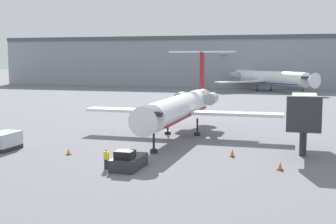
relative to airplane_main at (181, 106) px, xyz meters
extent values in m
plane|color=slate|center=(0.00, -18.45, -3.72)|extent=(600.00, 600.00, 0.00)
cube|color=#8C939E|center=(0.00, 101.55, 4.14)|extent=(180.00, 16.00, 15.72)
cube|color=#4C515B|center=(0.00, 101.55, 12.60)|extent=(180.00, 16.80, 1.20)
cylinder|color=white|center=(0.00, -0.91, -0.05)|extent=(2.99, 22.29, 2.99)
cone|color=white|center=(0.00, -13.25, -0.05)|extent=(2.99, 2.39, 2.99)
cube|color=black|center=(0.00, -12.30, 0.47)|extent=(2.54, 0.70, 0.44)
cone|color=white|center=(0.00, 11.88, -0.05)|extent=(2.69, 3.29, 2.69)
cube|color=maroon|center=(0.00, -0.91, -1.02)|extent=(2.69, 20.06, 0.20)
cube|color=white|center=(7.00, 0.20, -0.72)|extent=(11.02, 2.43, 0.36)
cube|color=white|center=(-7.00, 0.20, -0.72)|extent=(11.02, 2.43, 0.36)
cylinder|color=#ADADB7|center=(2.23, 8.45, 0.32)|extent=(1.64, 2.64, 1.64)
cylinder|color=#ADADB7|center=(-2.23, 8.45, 0.32)|extent=(1.64, 2.64, 1.64)
cube|color=maroon|center=(0.00, 12.53, 4.18)|extent=(0.24, 2.20, 5.48)
cube|color=white|center=(0.00, 12.53, 6.92)|extent=(9.86, 1.80, 0.20)
cylinder|color=black|center=(0.00, -11.06, -2.63)|extent=(0.24, 0.24, 2.18)
cylinder|color=black|center=(0.00, -11.06, -3.52)|extent=(0.80, 0.80, 0.40)
cylinder|color=black|center=(-1.94, 0.80, -2.63)|extent=(0.24, 0.24, 2.18)
cylinder|color=black|center=(-1.94, 0.80, -3.52)|extent=(0.80, 0.80, 0.40)
cylinder|color=black|center=(1.94, 0.80, -2.63)|extent=(0.24, 0.24, 2.18)
cylinder|color=black|center=(1.94, 0.80, -3.52)|extent=(0.80, 0.80, 0.40)
cube|color=#2D2D33|center=(-0.04, -18.13, -3.17)|extent=(2.21, 4.21, 1.10)
cube|color=black|center=(-0.04, -19.06, -2.27)|extent=(1.55, 1.52, 0.70)
cube|color=black|center=(-0.04, -16.11, -3.34)|extent=(1.99, 0.30, 0.66)
cube|color=#232326|center=(-15.72, -14.02, -3.50)|extent=(2.19, 3.65, 0.45)
cube|color=#B7BCC6|center=(-15.72, -14.02, -2.54)|extent=(2.19, 3.65, 1.45)
cube|color=#232838|center=(-1.88, -18.88, -3.29)|extent=(0.32, 0.20, 0.87)
cube|color=yellow|center=(-1.88, -18.88, -2.51)|extent=(0.40, 0.24, 0.69)
sphere|color=tan|center=(-1.88, -18.88, -2.04)|extent=(0.25, 0.25, 0.25)
cube|color=black|center=(-8.05, -14.26, -3.70)|extent=(0.51, 0.51, 0.04)
cone|color=orange|center=(-8.05, -14.26, -3.38)|extent=(0.37, 0.37, 0.60)
cube|color=black|center=(8.05, -10.63, -3.70)|extent=(0.54, 0.54, 0.04)
cone|color=orange|center=(8.05, -10.63, -3.29)|extent=(0.38, 0.38, 0.77)
cube|color=black|center=(12.89, -14.98, -3.70)|extent=(0.59, 0.59, 0.04)
cone|color=orange|center=(12.89, -14.98, -3.34)|extent=(0.42, 0.42, 0.69)
cylinder|color=white|center=(4.98, 83.09, 0.17)|extent=(23.50, 23.75, 4.09)
cone|color=white|center=(16.42, 71.49, 0.17)|extent=(5.21, 5.21, 4.09)
cube|color=black|center=(15.50, 72.42, 0.88)|extent=(2.97, 2.94, 0.44)
cone|color=white|center=(-6.90, 95.13, 0.17)|extent=(5.78, 5.79, 3.68)
cube|color=navy|center=(4.98, 83.09, -1.16)|extent=(21.15, 21.37, 0.20)
cube|color=white|center=(10.76, 90.86, -0.75)|extent=(12.97, 12.85, 0.36)
cube|color=white|center=(-2.87, 77.41, -0.75)|extent=(12.97, 12.85, 0.36)
cylinder|color=#ADADB7|center=(-1.57, 93.93, 0.68)|extent=(3.53, 3.54, 2.00)
cylinder|color=#ADADB7|center=(-5.77, 89.79, 0.68)|extent=(3.53, 3.54, 2.00)
cube|color=navy|center=(-7.53, 95.77, 4.71)|extent=(1.72, 1.73, 5.00)
cube|color=white|center=(-7.53, 95.77, 7.21)|extent=(7.67, 7.60, 0.20)
cylinder|color=black|center=(14.57, 73.36, -2.80)|extent=(0.24, 0.24, 1.84)
cylinder|color=black|center=(14.57, 73.36, -3.52)|extent=(0.80, 0.80, 0.40)
cylinder|color=black|center=(1.63, 82.69, -2.80)|extent=(0.24, 0.24, 1.84)
cylinder|color=black|center=(1.63, 82.69, -3.52)|extent=(0.80, 0.80, 0.40)
cylinder|color=black|center=(5.42, 86.43, -2.80)|extent=(0.24, 0.24, 1.84)
cylinder|color=black|center=(5.42, 86.43, -3.52)|extent=(0.80, 0.80, 0.40)
cylinder|color=#2D2D33|center=(14.75, -8.28, -2.12)|extent=(0.70, 0.70, 3.20)
cube|color=#B2B7BC|center=(14.75, -5.47, 0.78)|extent=(2.60, 9.37, 2.60)
cube|color=#2D2D33|center=(14.75, -10.76, 0.78)|extent=(3.20, 1.20, 3.38)
camera|label=1|loc=(14.57, -56.14, 6.05)|focal=50.00mm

